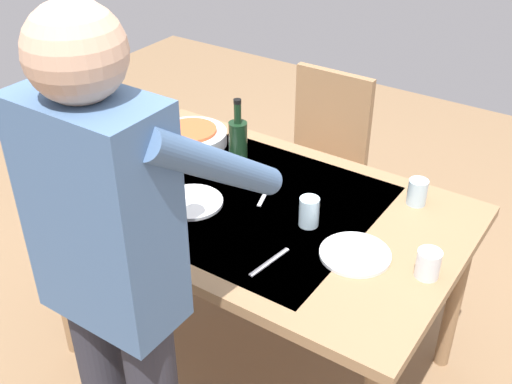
{
  "coord_description": "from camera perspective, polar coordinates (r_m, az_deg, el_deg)",
  "views": [
    {
      "loc": [
        -1.05,
        1.57,
        2.02
      ],
      "look_at": [
        0.0,
        0.0,
        0.82
      ],
      "focal_mm": 44.13,
      "sensor_mm": 36.0,
      "label": 1
    }
  ],
  "objects": [
    {
      "name": "dining_table",
      "position": [
        2.31,
        -0.0,
        -2.68
      ],
      "size": [
        1.48,
        0.95,
        0.77
      ],
      "color": "#93704C",
      "rests_on": "ground_plane"
    },
    {
      "name": "person_server",
      "position": [
        1.67,
        -12.44,
        -7.76
      ],
      "size": [
        0.42,
        0.61,
        1.69
      ],
      "color": "#2D2D38",
      "rests_on": "ground_plane"
    },
    {
      "name": "wine_glass_left",
      "position": [
        2.48,
        -9.72,
        4.42
      ],
      "size": [
        0.07,
        0.07,
        0.15
      ],
      "color": "white",
      "rests_on": "dining_table"
    },
    {
      "name": "dinner_plate_near",
      "position": [
        2.28,
        -5.89,
        -0.9
      ],
      "size": [
        0.23,
        0.23,
        0.01
      ],
      "primitive_type": "cylinder",
      "color": "silver",
      "rests_on": "dining_table"
    },
    {
      "name": "wine_bottle",
      "position": [
        2.43,
        -1.63,
        4.39
      ],
      "size": [
        0.07,
        0.07,
        0.3
      ],
      "color": "black",
      "rests_on": "dining_table"
    },
    {
      "name": "serving_bowl_pasta",
      "position": [
        2.66,
        -5.89,
        5.04
      ],
      "size": [
        0.3,
        0.3,
        0.07
      ],
      "color": "silver",
      "rests_on": "dining_table"
    },
    {
      "name": "ground_plane",
      "position": [
        2.77,
        -0.0,
        -14.48
      ],
      "size": [
        6.0,
        6.0,
        0.0
      ],
      "primitive_type": "plane",
      "color": "#846647"
    },
    {
      "name": "water_cup_far_left",
      "position": [
        1.99,
        15.34,
        -6.3
      ],
      "size": [
        0.08,
        0.08,
        0.09
      ],
      "primitive_type": "cylinder",
      "color": "silver",
      "rests_on": "dining_table"
    },
    {
      "name": "chair_near",
      "position": [
        3.11,
        5.9,
        3.55
      ],
      "size": [
        0.4,
        0.4,
        0.91
      ],
      "color": "brown",
      "rests_on": "ground_plane"
    },
    {
      "name": "dinner_plate_far",
      "position": [
        2.04,
        8.97,
        -5.59
      ],
      "size": [
        0.23,
        0.23,
        0.01
      ],
      "primitive_type": "cylinder",
      "color": "silver",
      "rests_on": "dining_table"
    },
    {
      "name": "table_knife",
      "position": [
        2.33,
        0.94,
        0.03
      ],
      "size": [
        0.07,
        0.19,
        0.0
      ],
      "primitive_type": "cube",
      "rotation": [
        0.0,
        0.0,
        0.31
      ],
      "color": "silver",
      "rests_on": "dining_table"
    },
    {
      "name": "water_cup_near_left",
      "position": [
        2.32,
        14.42,
        -0.0
      ],
      "size": [
        0.07,
        0.07,
        0.1
      ],
      "primitive_type": "cylinder",
      "color": "silver",
      "rests_on": "dining_table"
    },
    {
      "name": "wine_glass_right",
      "position": [
        2.35,
        -8.98,
        2.84
      ],
      "size": [
        0.07,
        0.07,
        0.15
      ],
      "color": "white",
      "rests_on": "dining_table"
    },
    {
      "name": "table_fork",
      "position": [
        2.0,
        1.23,
        -6.35
      ],
      "size": [
        0.04,
        0.18,
        0.0
      ],
      "primitive_type": "cube",
      "rotation": [
        0.0,
        0.0,
        -0.14
      ],
      "color": "silver",
      "rests_on": "dining_table"
    },
    {
      "name": "water_cup_near_right",
      "position": [
        2.14,
        4.83,
        -1.8
      ],
      "size": [
        0.07,
        0.07,
        0.11
      ],
      "primitive_type": "cylinder",
      "color": "silver",
      "rests_on": "dining_table"
    }
  ]
}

